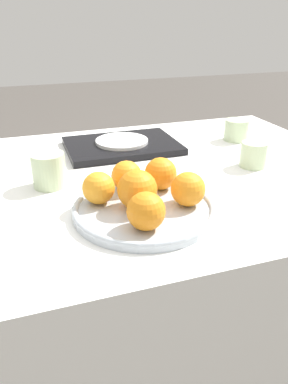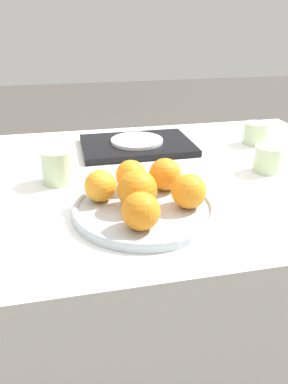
{
  "view_description": "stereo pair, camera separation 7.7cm",
  "coord_description": "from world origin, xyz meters",
  "px_view_note": "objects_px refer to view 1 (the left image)",
  "views": [
    {
      "loc": [
        -0.33,
        -0.87,
        1.13
      ],
      "look_at": [
        -0.11,
        -0.21,
        0.79
      ],
      "focal_mm": 35.0,
      "sensor_mm": 36.0,
      "label": 1
    },
    {
      "loc": [
        -0.26,
        -0.89,
        1.13
      ],
      "look_at": [
        -0.11,
        -0.21,
        0.79
      ],
      "focal_mm": 35.0,
      "sensor_mm": 36.0,
      "label": 2
    }
  ],
  "objects_px": {
    "orange_4": "(188,189)",
    "orange_0": "(161,174)",
    "cup_1": "(49,170)",
    "fruit_platter": "(144,208)",
    "orange_5": "(146,211)",
    "cup_0": "(254,155)",
    "orange_2": "(127,176)",
    "orange_3": "(137,190)",
    "serving_tray": "(122,146)",
    "cup_2": "(236,130)",
    "orange_1": "(99,188)",
    "side_plate": "(122,141)"
  },
  "relations": [
    {
      "from": "orange_3",
      "to": "orange_4",
      "type": "distance_m",
      "value": 0.11
    },
    {
      "from": "orange_3",
      "to": "cup_2",
      "type": "relative_size",
      "value": 1.06
    },
    {
      "from": "orange_3",
      "to": "serving_tray",
      "type": "distance_m",
      "value": 0.43
    },
    {
      "from": "side_plate",
      "to": "cup_1",
      "type": "height_order",
      "value": "cup_1"
    },
    {
      "from": "orange_0",
      "to": "orange_1",
      "type": "xyz_separation_m",
      "value": [
        -0.15,
        -0.03,
        -0.0
      ]
    },
    {
      "from": "orange_1",
      "to": "orange_4",
      "type": "distance_m",
      "value": 0.19
    },
    {
      "from": "orange_1",
      "to": "cup_1",
      "type": "relative_size",
      "value": 0.84
    },
    {
      "from": "orange_0",
      "to": "serving_tray",
      "type": "height_order",
      "value": "orange_0"
    },
    {
      "from": "cup_1",
      "to": "serving_tray",
      "type": "bearing_deg",
      "value": 41.35
    },
    {
      "from": "orange_2",
      "to": "orange_3",
      "type": "xyz_separation_m",
      "value": [
        -0.0,
        -0.09,
        0.01
      ]
    },
    {
      "from": "orange_0",
      "to": "cup_0",
      "type": "bearing_deg",
      "value": 15.37
    },
    {
      "from": "orange_3",
      "to": "side_plate",
      "type": "relative_size",
      "value": 0.51
    },
    {
      "from": "cup_0",
      "to": "orange_2",
      "type": "bearing_deg",
      "value": -170.08
    },
    {
      "from": "orange_5",
      "to": "orange_1",
      "type": "bearing_deg",
      "value": 114.63
    },
    {
      "from": "orange_2",
      "to": "cup_2",
      "type": "distance_m",
      "value": 0.55
    },
    {
      "from": "orange_0",
      "to": "orange_1",
      "type": "bearing_deg",
      "value": -170.32
    },
    {
      "from": "orange_2",
      "to": "serving_tray",
      "type": "height_order",
      "value": "orange_2"
    },
    {
      "from": "orange_1",
      "to": "cup_2",
      "type": "bearing_deg",
      "value": 31.82
    },
    {
      "from": "cup_1",
      "to": "orange_3",
      "type": "bearing_deg",
      "value": -51.95
    },
    {
      "from": "orange_4",
      "to": "orange_0",
      "type": "bearing_deg",
      "value": 104.93
    },
    {
      "from": "orange_0",
      "to": "orange_5",
      "type": "height_order",
      "value": "same"
    },
    {
      "from": "orange_2",
      "to": "side_plate",
      "type": "height_order",
      "value": "orange_2"
    },
    {
      "from": "orange_2",
      "to": "cup_1",
      "type": "height_order",
      "value": "orange_2"
    },
    {
      "from": "serving_tray",
      "to": "orange_3",
      "type": "bearing_deg",
      "value": -101.13
    },
    {
      "from": "orange_1",
      "to": "cup_0",
      "type": "xyz_separation_m",
      "value": [
        0.46,
        0.11,
        -0.02
      ]
    },
    {
      "from": "cup_0",
      "to": "cup_1",
      "type": "height_order",
      "value": "cup_1"
    },
    {
      "from": "orange_1",
      "to": "side_plate",
      "type": "bearing_deg",
      "value": 67.45
    },
    {
      "from": "orange_0",
      "to": "cup_0",
      "type": "distance_m",
      "value": 0.32
    },
    {
      "from": "orange_4",
      "to": "serving_tray",
      "type": "height_order",
      "value": "orange_4"
    },
    {
      "from": "orange_2",
      "to": "cup_0",
      "type": "bearing_deg",
      "value": 9.92
    },
    {
      "from": "orange_0",
      "to": "orange_3",
      "type": "bearing_deg",
      "value": -137.13
    },
    {
      "from": "orange_5",
      "to": "cup_1",
      "type": "xyz_separation_m",
      "value": [
        -0.15,
        0.29,
        -0.01
      ]
    },
    {
      "from": "orange_0",
      "to": "cup_1",
      "type": "xyz_separation_m",
      "value": [
        -0.24,
        0.13,
        -0.01
      ]
    },
    {
      "from": "orange_5",
      "to": "cup_1",
      "type": "bearing_deg",
      "value": 117.41
    },
    {
      "from": "cup_2",
      "to": "cup_0",
      "type": "bearing_deg",
      "value": -109.89
    },
    {
      "from": "fruit_platter",
      "to": "cup_1",
      "type": "height_order",
      "value": "cup_1"
    },
    {
      "from": "side_plate",
      "to": "cup_1",
      "type": "relative_size",
      "value": 1.95
    },
    {
      "from": "cup_1",
      "to": "orange_4",
      "type": "bearing_deg",
      "value": -40.35
    },
    {
      "from": "orange_0",
      "to": "cup_0",
      "type": "height_order",
      "value": "orange_0"
    },
    {
      "from": "cup_1",
      "to": "fruit_platter",
      "type": "bearing_deg",
      "value": -49.74
    },
    {
      "from": "orange_3",
      "to": "orange_5",
      "type": "relative_size",
      "value": 1.13
    },
    {
      "from": "cup_2",
      "to": "orange_0",
      "type": "bearing_deg",
      "value": -141.47
    },
    {
      "from": "orange_0",
      "to": "orange_3",
      "type": "distance_m",
      "value": 0.11
    },
    {
      "from": "orange_5",
      "to": "cup_2",
      "type": "relative_size",
      "value": 0.94
    },
    {
      "from": "fruit_platter",
      "to": "orange_5",
      "type": "bearing_deg",
      "value": -106.11
    },
    {
      "from": "orange_1",
      "to": "orange_5",
      "type": "relative_size",
      "value": 0.95
    },
    {
      "from": "side_plate",
      "to": "orange_4",
      "type": "bearing_deg",
      "value": -86.98
    },
    {
      "from": "orange_3",
      "to": "cup_1",
      "type": "distance_m",
      "value": 0.26
    },
    {
      "from": "orange_0",
      "to": "side_plate",
      "type": "bearing_deg",
      "value": 89.63
    },
    {
      "from": "orange_0",
      "to": "cup_2",
      "type": "xyz_separation_m",
      "value": [
        0.39,
        0.31,
        -0.02
      ]
    }
  ]
}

